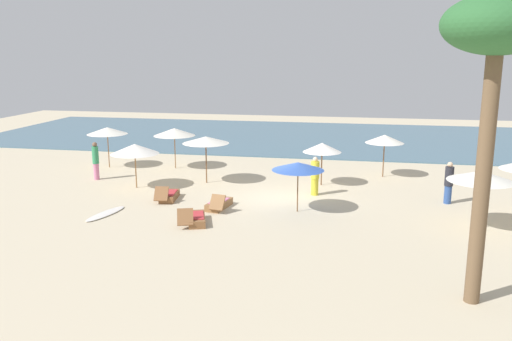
% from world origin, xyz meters
% --- Properties ---
extents(ground_plane, '(60.00, 60.00, 0.00)m').
position_xyz_m(ground_plane, '(0.00, 0.00, 0.00)').
color(ground_plane, beige).
extents(ocean_water, '(48.00, 16.00, 0.06)m').
position_xyz_m(ocean_water, '(0.00, 17.00, 0.03)').
color(ocean_water, '#476B7F').
rests_on(ocean_water, ground_plane).
extents(umbrella_0, '(2.04, 2.04, 1.99)m').
position_xyz_m(umbrella_0, '(0.87, -1.48, 1.83)').
color(umbrella_0, brown).
rests_on(umbrella_0, ground_plane).
extents(umbrella_1, '(2.22, 2.22, 2.25)m').
position_xyz_m(umbrella_1, '(-3.96, 2.39, 2.08)').
color(umbrella_1, brown).
rests_on(umbrella_1, ground_plane).
extents(umbrella_3, '(2.22, 2.22, 2.18)m').
position_xyz_m(umbrella_3, '(-6.52, 5.21, 1.98)').
color(umbrella_3, olive).
rests_on(umbrella_3, ground_plane).
extents(umbrella_4, '(2.27, 2.27, 2.12)m').
position_xyz_m(umbrella_4, '(7.36, -2.39, 1.93)').
color(umbrella_4, olive).
rests_on(umbrella_4, ground_plane).
extents(umbrella_5, '(1.80, 1.80, 2.02)m').
position_xyz_m(umbrella_5, '(1.49, 2.96, 1.80)').
color(umbrella_5, brown).
rests_on(umbrella_5, ground_plane).
extents(umbrella_6, '(2.15, 2.15, 2.20)m').
position_xyz_m(umbrella_6, '(-10.14, 4.74, 2.01)').
color(umbrella_6, brown).
rests_on(umbrella_6, ground_plane).
extents(umbrella_7, '(2.21, 2.21, 2.06)m').
position_xyz_m(umbrella_7, '(-6.88, 0.83, 1.83)').
color(umbrella_7, olive).
rests_on(umbrella_7, ground_plane).
extents(umbrella_8, '(1.91, 1.91, 2.14)m').
position_xyz_m(umbrella_8, '(4.42, 5.27, 1.93)').
color(umbrella_8, brown).
rests_on(umbrella_8, ground_plane).
extents(lounger_0, '(1.08, 1.78, 0.69)m').
position_xyz_m(lounger_0, '(-2.63, -3.68, 0.18)').
color(lounger_0, brown).
rests_on(lounger_0, ground_plane).
extents(lounger_1, '(0.86, 1.74, 0.72)m').
position_xyz_m(lounger_1, '(-2.29, -1.66, 0.18)').
color(lounger_1, olive).
rests_on(lounger_1, ground_plane).
extents(lounger_2, '(0.80, 1.74, 0.70)m').
position_xyz_m(lounger_2, '(-4.71, -0.83, 0.18)').
color(lounger_2, brown).
rests_on(lounger_2, ground_plane).
extents(person_0, '(0.32, 0.32, 1.86)m').
position_xyz_m(person_0, '(-9.47, 2.00, 0.96)').
color(person_0, '#D17299').
rests_on(person_0, ground_plane).
extents(person_1, '(0.50, 0.50, 1.71)m').
position_xyz_m(person_1, '(1.33, 1.12, 0.85)').
color(person_1, yellow).
rests_on(person_1, ground_plane).
extents(person_2, '(0.38, 0.38, 1.76)m').
position_xyz_m(person_2, '(6.86, 0.83, 0.89)').
color(person_2, '#2D4C8C').
rests_on(person_2, ground_plane).
extents(palm_0, '(2.53, 2.53, 7.48)m').
position_xyz_m(palm_0, '(6.09, -8.37, 6.45)').
color(palm_0, brown).
rests_on(palm_0, ground_plane).
extents(surfboard, '(1.01, 2.25, 0.07)m').
position_xyz_m(surfboard, '(-6.39, -3.30, 0.04)').
color(surfboard, silver).
rests_on(surfboard, ground_plane).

